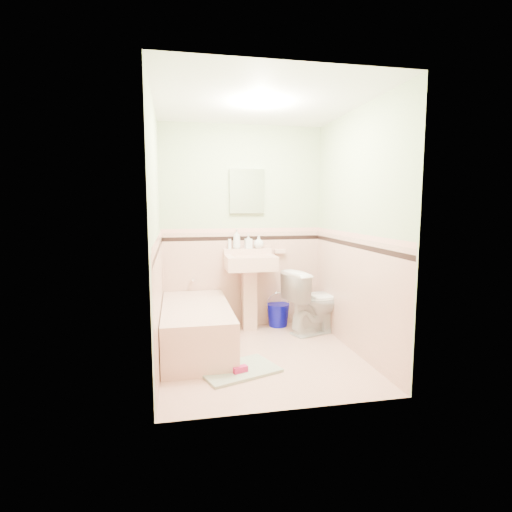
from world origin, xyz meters
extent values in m
plane|color=beige|center=(0.00, 0.00, 0.00)|extent=(2.20, 2.20, 0.00)
plane|color=white|center=(0.00, 0.00, 2.50)|extent=(2.20, 2.20, 0.00)
plane|color=beige|center=(0.00, 1.10, 1.25)|extent=(2.50, 0.00, 2.50)
plane|color=beige|center=(0.00, -1.10, 1.25)|extent=(2.50, 0.00, 2.50)
plane|color=beige|center=(-1.00, 0.00, 1.25)|extent=(0.00, 2.50, 2.50)
plane|color=beige|center=(1.00, 0.00, 1.25)|extent=(0.00, 2.50, 2.50)
plane|color=beige|center=(0.00, 1.09, 0.60)|extent=(2.00, 0.00, 2.00)
plane|color=beige|center=(0.00, -1.09, 0.60)|extent=(2.00, 0.00, 2.00)
plane|color=beige|center=(-0.99, 0.00, 0.60)|extent=(0.00, 2.20, 2.20)
plane|color=beige|center=(0.99, 0.00, 0.60)|extent=(0.00, 2.20, 2.20)
plane|color=black|center=(0.00, 1.08, 1.12)|extent=(2.00, 0.00, 2.00)
plane|color=black|center=(0.00, -1.08, 1.12)|extent=(2.00, 0.00, 2.00)
plane|color=black|center=(-0.98, 0.00, 1.12)|extent=(0.00, 2.20, 2.20)
plane|color=black|center=(0.98, 0.00, 1.12)|extent=(0.00, 2.20, 2.20)
plane|color=#E8A58F|center=(0.00, 1.08, 1.22)|extent=(2.00, 0.00, 2.00)
plane|color=#E8A58F|center=(0.00, -1.08, 1.22)|extent=(2.00, 0.00, 2.00)
plane|color=#E8A58F|center=(-0.98, 0.00, 1.22)|extent=(0.00, 2.20, 2.20)
plane|color=#E8A58F|center=(0.98, 0.00, 1.22)|extent=(0.00, 2.20, 2.20)
cube|color=beige|center=(-0.63, 0.33, 0.23)|extent=(0.70, 1.50, 0.45)
cylinder|color=silver|center=(-0.63, 1.05, 0.63)|extent=(0.04, 0.12, 0.04)
cylinder|color=silver|center=(0.05, 1.00, 0.95)|extent=(0.02, 0.02, 0.10)
cube|color=white|center=(0.05, 1.07, 1.70)|extent=(0.43, 0.04, 0.54)
cube|color=beige|center=(0.47, 1.06, 0.95)|extent=(0.13, 0.08, 0.04)
imported|color=#B2B2B2|center=(-0.08, 1.04, 1.12)|extent=(0.10, 0.10, 0.24)
imported|color=#B2B2B2|center=(0.06, 1.04, 1.09)|extent=(0.09, 0.09, 0.18)
imported|color=#B2B2B2|center=(0.19, 1.04, 1.07)|extent=(0.14, 0.14, 0.16)
cylinder|color=white|center=(-0.17, 1.04, 1.06)|extent=(0.05, 0.05, 0.12)
imported|color=white|center=(0.81, 0.64, 0.38)|extent=(0.85, 0.64, 0.77)
cube|color=#90A186|center=(-0.28, -0.33, 0.01)|extent=(0.82, 0.68, 0.03)
cube|color=#BF1E59|center=(-0.28, -0.41, 0.05)|extent=(0.15, 0.10, 0.05)
camera|label=1|loc=(-0.82, -3.85, 1.53)|focal=28.25mm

